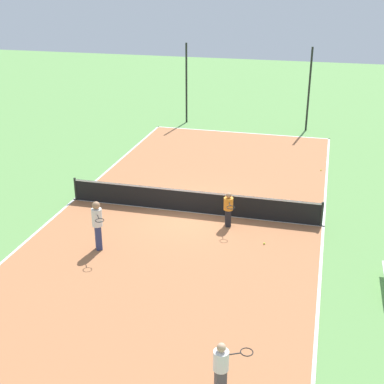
{
  "coord_description": "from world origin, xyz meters",
  "views": [
    {
      "loc": [
        4.87,
        -18.98,
        9.1
      ],
      "look_at": [
        0.0,
        0.0,
        0.9
      ],
      "focal_mm": 50.0,
      "sensor_mm": 36.0,
      "label": 1
    }
  ],
  "objects_px": {
    "fence_post_back_left": "(186,84)",
    "fence_post_back_right": "(309,90)",
    "tennis_ball_near_net": "(97,193)",
    "player_far_white": "(97,222)",
    "tennis_net": "(192,201)",
    "player_near_white": "(221,366)",
    "tennis_ball_far_baseline": "(321,170)",
    "player_center_orange": "(228,208)",
    "tennis_ball_left_sideline": "(264,243)"
  },
  "relations": [
    {
      "from": "fence_post_back_left",
      "to": "fence_post_back_right",
      "type": "xyz_separation_m",
      "value": [
        7.53,
        0.0,
        0.0
      ]
    },
    {
      "from": "player_center_orange",
      "to": "fence_post_back_right",
      "type": "relative_size",
      "value": 0.28
    },
    {
      "from": "player_center_orange",
      "to": "fence_post_back_left",
      "type": "bearing_deg",
      "value": -177.92
    },
    {
      "from": "player_far_white",
      "to": "tennis_ball_left_sideline",
      "type": "height_order",
      "value": "player_far_white"
    },
    {
      "from": "player_center_orange",
      "to": "tennis_net",
      "type": "bearing_deg",
      "value": -137.2
    },
    {
      "from": "tennis_net",
      "to": "tennis_ball_left_sideline",
      "type": "distance_m",
      "value": 3.79
    },
    {
      "from": "player_center_orange",
      "to": "tennis_ball_far_baseline",
      "type": "height_order",
      "value": "player_center_orange"
    },
    {
      "from": "tennis_ball_left_sideline",
      "to": "tennis_net",
      "type": "bearing_deg",
      "value": 147.64
    },
    {
      "from": "fence_post_back_right",
      "to": "tennis_ball_far_baseline",
      "type": "bearing_deg",
      "value": -80.87
    },
    {
      "from": "player_center_orange",
      "to": "tennis_ball_left_sideline",
      "type": "height_order",
      "value": "player_center_orange"
    },
    {
      "from": "player_far_white",
      "to": "tennis_ball_far_baseline",
      "type": "distance_m",
      "value": 12.42
    },
    {
      "from": "player_near_white",
      "to": "fence_post_back_right",
      "type": "relative_size",
      "value": 0.29
    },
    {
      "from": "fence_post_back_left",
      "to": "fence_post_back_right",
      "type": "distance_m",
      "value": 7.53
    },
    {
      "from": "tennis_net",
      "to": "tennis_ball_far_baseline",
      "type": "xyz_separation_m",
      "value": [
        4.9,
        6.21,
        -0.47
      ]
    },
    {
      "from": "tennis_net",
      "to": "fence_post_back_left",
      "type": "xyz_separation_m",
      "value": [
        -3.76,
        13.28,
        1.96
      ]
    },
    {
      "from": "tennis_net",
      "to": "tennis_ball_far_baseline",
      "type": "relative_size",
      "value": 151.03
    },
    {
      "from": "tennis_net",
      "to": "fence_post_back_left",
      "type": "distance_m",
      "value": 13.94
    },
    {
      "from": "player_near_white",
      "to": "player_far_white",
      "type": "xyz_separation_m",
      "value": [
        -5.51,
        5.72,
        0.25
      ]
    },
    {
      "from": "player_center_orange",
      "to": "fence_post_back_right",
      "type": "height_order",
      "value": "fence_post_back_right"
    },
    {
      "from": "tennis_net",
      "to": "player_near_white",
      "type": "bearing_deg",
      "value": -71.83
    },
    {
      "from": "tennis_ball_left_sideline",
      "to": "player_center_orange",
      "type": "bearing_deg",
      "value": 143.74
    },
    {
      "from": "tennis_ball_near_net",
      "to": "fence_post_back_left",
      "type": "relative_size",
      "value": 0.01
    },
    {
      "from": "tennis_ball_far_baseline",
      "to": "fence_post_back_left",
      "type": "xyz_separation_m",
      "value": [
        -8.66,
        7.07,
        2.43
      ]
    },
    {
      "from": "tennis_ball_near_net",
      "to": "player_far_white",
      "type": "bearing_deg",
      "value": -65.45
    },
    {
      "from": "player_far_white",
      "to": "fence_post_back_left",
      "type": "xyz_separation_m",
      "value": [
        -1.38,
        17.08,
        1.41
      ]
    },
    {
      "from": "tennis_ball_left_sideline",
      "to": "fence_post_back_left",
      "type": "bearing_deg",
      "value": 114.41
    },
    {
      "from": "tennis_net",
      "to": "player_center_orange",
      "type": "relative_size",
      "value": 7.51
    },
    {
      "from": "player_near_white",
      "to": "tennis_ball_far_baseline",
      "type": "xyz_separation_m",
      "value": [
        1.78,
        15.73,
        -0.77
      ]
    },
    {
      "from": "tennis_ball_far_baseline",
      "to": "tennis_ball_left_sideline",
      "type": "xyz_separation_m",
      "value": [
        -1.72,
        -8.22,
        0.0
      ]
    },
    {
      "from": "player_near_white",
      "to": "tennis_ball_near_net",
      "type": "height_order",
      "value": "player_near_white"
    },
    {
      "from": "tennis_net",
      "to": "fence_post_back_right",
      "type": "relative_size",
      "value": 2.07
    },
    {
      "from": "tennis_ball_far_baseline",
      "to": "fence_post_back_right",
      "type": "distance_m",
      "value": 7.56
    },
    {
      "from": "tennis_net",
      "to": "tennis_ball_near_net",
      "type": "relative_size",
      "value": 151.03
    },
    {
      "from": "tennis_ball_left_sideline",
      "to": "fence_post_back_left",
      "type": "distance_m",
      "value": 16.97
    },
    {
      "from": "tennis_ball_left_sideline",
      "to": "fence_post_back_right",
      "type": "relative_size",
      "value": 0.01
    },
    {
      "from": "player_center_orange",
      "to": "tennis_ball_near_net",
      "type": "height_order",
      "value": "player_center_orange"
    },
    {
      "from": "fence_post_back_right",
      "to": "player_near_white",
      "type": "bearing_deg",
      "value": -91.61
    },
    {
      "from": "tennis_ball_left_sideline",
      "to": "fence_post_back_right",
      "type": "height_order",
      "value": "fence_post_back_right"
    },
    {
      "from": "player_far_white",
      "to": "tennis_ball_near_net",
      "type": "xyz_separation_m",
      "value": [
        -2.1,
        4.61,
        -1.02
      ]
    },
    {
      "from": "player_center_orange",
      "to": "player_far_white",
      "type": "relative_size",
      "value": 0.76
    },
    {
      "from": "player_center_orange",
      "to": "tennis_ball_far_baseline",
      "type": "distance_m",
      "value": 7.84
    },
    {
      "from": "tennis_ball_far_baseline",
      "to": "tennis_ball_near_net",
      "type": "bearing_deg",
      "value": -150.12
    },
    {
      "from": "tennis_net",
      "to": "tennis_ball_far_baseline",
      "type": "distance_m",
      "value": 7.92
    },
    {
      "from": "player_far_white",
      "to": "tennis_ball_left_sideline",
      "type": "relative_size",
      "value": 26.6
    },
    {
      "from": "fence_post_back_left",
      "to": "fence_post_back_right",
      "type": "height_order",
      "value": "same"
    },
    {
      "from": "player_center_orange",
      "to": "player_far_white",
      "type": "bearing_deg",
      "value": -73.01
    },
    {
      "from": "player_center_orange",
      "to": "tennis_ball_near_net",
      "type": "relative_size",
      "value": 20.11
    },
    {
      "from": "tennis_ball_far_baseline",
      "to": "fence_post_back_left",
      "type": "distance_m",
      "value": 11.44
    },
    {
      "from": "player_far_white",
      "to": "fence_post_back_right",
      "type": "distance_m",
      "value": 18.2
    },
    {
      "from": "tennis_net",
      "to": "fence_post_back_left",
      "type": "relative_size",
      "value": 2.07
    }
  ]
}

